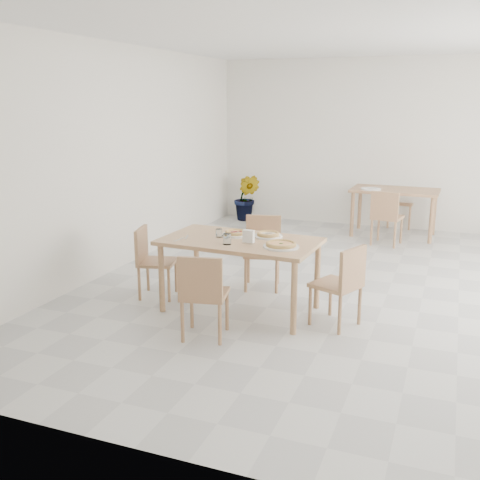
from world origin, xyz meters
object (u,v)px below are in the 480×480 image
(chair_west, at_px, (151,257))
(napkin_holder, at_px, (249,237))
(plate_margherita, at_px, (281,246))
(second_table, at_px, (395,195))
(plate_mushroom, at_px, (268,236))
(pizza_mushroom, at_px, (268,234))
(pizza_margherita, at_px, (281,244))
(plate_pepperoni, at_px, (236,235))
(tumbler_a, at_px, (227,239))
(main_table, at_px, (240,247))
(plate_empty, at_px, (371,189))
(chair_east, at_px, (343,281))
(chair_north, at_px, (263,246))
(chair_back_s, at_px, (386,214))
(tumbler_b, at_px, (219,233))
(pizza_pepperoni, at_px, (236,232))
(potted_plant, at_px, (247,198))
(chair_back_n, at_px, (403,198))
(chair_south, at_px, (203,291))

(chair_west, xyz_separation_m, napkin_holder, (1.20, -0.16, 0.37))
(plate_margherita, distance_m, second_table, 4.12)
(plate_mushroom, bearing_deg, pizza_mushroom, 45.00)
(plate_mushroom, xyz_separation_m, pizza_margherita, (0.24, -0.35, 0.02))
(second_table, bearing_deg, plate_pepperoni, -106.33)
(pizza_margherita, bearing_deg, tumbler_a, -171.90)
(main_table, distance_m, plate_empty, 3.82)
(chair_east, height_order, plate_pepperoni, chair_east)
(chair_north, distance_m, chair_back_s, 2.65)
(tumbler_b, bearing_deg, pizza_pepperoni, 46.38)
(second_table, bearing_deg, plate_margherita, -97.38)
(chair_west, bearing_deg, pizza_mushroom, -96.83)
(plate_margherita, distance_m, plate_empty, 3.90)
(main_table, bearing_deg, chair_east, -0.74)
(chair_north, bearing_deg, pizza_mushroom, -81.74)
(tumbler_a, xyz_separation_m, potted_plant, (-1.44, 4.40, -0.39))
(main_table, height_order, chair_back_n, chair_back_n)
(main_table, xyz_separation_m, tumbler_a, (-0.05, -0.22, 0.13))
(plate_margherita, distance_m, pizza_margherita, 0.02)
(pizza_pepperoni, height_order, tumbler_a, tumbler_a)
(chair_west, height_order, potted_plant, potted_plant)
(chair_back_n, bearing_deg, pizza_mushroom, -95.83)
(chair_back_s, bearing_deg, plate_pepperoni, 78.79)
(plate_empty, bearing_deg, pizza_mushroom, -98.32)
(plate_pepperoni, height_order, second_table, plate_pepperoni)
(main_table, height_order, second_table, same)
(chair_north, relative_size, pizza_mushroom, 2.66)
(main_table, height_order, potted_plant, potted_plant)
(pizza_mushroom, distance_m, napkin_holder, 0.34)
(second_table, relative_size, potted_plant, 1.62)
(napkin_holder, bearing_deg, second_table, 82.29)
(chair_north, bearing_deg, plate_margherita, -77.29)
(chair_back_n, bearing_deg, plate_margherita, -92.19)
(chair_east, bearing_deg, chair_back_s, -157.29)
(chair_north, height_order, chair_back_n, chair_back_n)
(second_table, xyz_separation_m, chair_back_s, (-0.04, -0.69, -0.18))
(main_table, height_order, plate_margherita, plate_margherita)
(plate_margherita, distance_m, chair_back_n, 4.90)
(chair_west, height_order, chair_east, chair_east)
(chair_west, relative_size, chair_east, 0.97)
(chair_south, height_order, chair_west, chair_south)
(second_table, distance_m, chair_back_n, 0.80)
(plate_margherita, height_order, napkin_holder, napkin_holder)
(plate_mushroom, height_order, chair_back_n, chair_back_n)
(plate_margherita, height_order, plate_mushroom, same)
(pizza_mushroom, distance_m, tumbler_a, 0.51)
(chair_south, relative_size, tumbler_b, 9.24)
(chair_south, relative_size, second_table, 0.60)
(tumbler_a, xyz_separation_m, chair_back_s, (1.11, 3.46, -0.33))
(chair_north, relative_size, pizza_pepperoni, 2.80)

